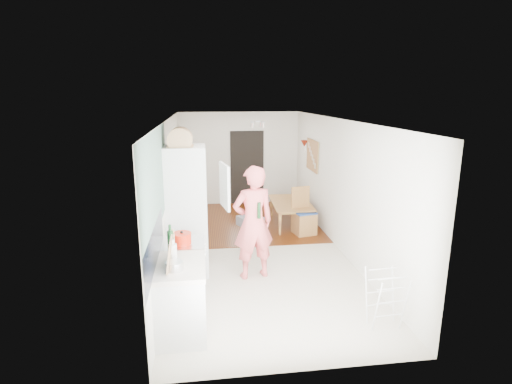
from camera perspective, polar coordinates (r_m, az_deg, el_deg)
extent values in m
cube|color=beige|center=(7.80, 0.14, -8.38)|extent=(3.20, 7.00, 0.01)
cube|color=#623009|center=(9.53, -1.36, -4.19)|extent=(3.20, 3.30, 0.01)
cube|color=slate|center=(5.31, -14.09, 1.50)|extent=(0.02, 3.00, 1.30)
cube|color=black|center=(4.98, -14.25, -7.72)|extent=(0.02, 1.90, 0.50)
cube|color=black|center=(10.88, -1.28, 3.48)|extent=(0.90, 0.04, 2.00)
cube|color=silver|center=(5.26, -10.58, -14.99)|extent=(0.60, 0.90, 0.86)
cube|color=silver|center=(5.06, -10.81, -10.41)|extent=(0.62, 0.92, 0.06)
cube|color=silver|center=(5.92, -10.24, -11.43)|extent=(0.60, 0.60, 0.88)
cube|color=silver|center=(5.75, -10.43, -7.27)|extent=(0.60, 0.60, 0.04)
cube|color=silver|center=(6.65, -9.85, -2.72)|extent=(0.66, 0.66, 2.15)
cube|color=silver|center=(6.25, -4.52, 0.86)|extent=(0.14, 0.56, 0.70)
cube|color=white|center=(6.53, -7.30, 1.36)|extent=(0.02, 0.52, 0.66)
cube|color=tan|center=(9.52, 8.09, 5.22)|extent=(0.03, 0.90, 0.70)
cube|color=#AD823C|center=(9.51, 8.00, 5.22)|extent=(0.00, 0.94, 0.74)
cone|color=maroon|center=(10.10, 6.92, 6.89)|extent=(0.18, 0.18, 0.16)
imported|color=#EE6164|center=(6.38, -0.41, -2.98)|extent=(0.90, 0.69, 2.20)
imported|color=#AD823C|center=(9.26, 5.15, -3.32)|extent=(0.79, 1.34, 0.46)
cube|color=slate|center=(8.04, -0.84, -4.16)|extent=(0.56, 0.56, 0.19)
cylinder|color=red|center=(5.66, -10.54, -6.54)|extent=(0.29, 0.29, 0.16)
cylinder|color=silver|center=(4.88, -11.59, -10.30)|extent=(0.24, 0.24, 0.10)
cylinder|color=#153F1A|center=(6.27, 0.43, -2.64)|extent=(0.06, 0.06, 0.26)
cylinder|color=#153F1A|center=(5.25, -12.10, -7.21)|extent=(0.10, 0.10, 0.34)
cylinder|color=#153F1A|center=(5.12, -12.12, -8.13)|extent=(0.07, 0.07, 0.27)
cylinder|color=silver|center=(5.06, -11.76, -8.58)|extent=(0.13, 0.13, 0.24)
cylinder|color=tan|center=(5.48, -11.98, -7.08)|extent=(0.07, 0.07, 0.19)
cylinder|color=tan|center=(5.50, -11.81, -6.88)|extent=(0.07, 0.07, 0.21)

